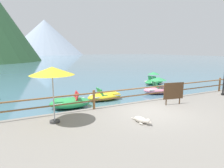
# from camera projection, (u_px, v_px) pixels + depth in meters

# --- Properties ---
(ground_plane) EXTENTS (200.00, 200.00, 0.00)m
(ground_plane) POSITION_uv_depth(u_px,v_px,m) (43.00, 65.00, 44.44)
(ground_plane) COLOR #477084
(promenade_dock) EXTENTS (28.00, 8.00, 0.40)m
(promenade_dock) POSITION_uv_depth(u_px,v_px,m) (189.00, 132.00, 7.25)
(promenade_dock) COLOR gray
(promenade_dock) RESTS_ON ground
(dock_railing) EXTENTS (23.92, 0.12, 0.95)m
(dock_railing) POSITION_uv_depth(u_px,v_px,m) (135.00, 93.00, 10.42)
(dock_railing) COLOR brown
(dock_railing) RESTS_ON promenade_dock
(sign_board) EXTENTS (1.17, 0.24, 1.19)m
(sign_board) POSITION_uv_depth(u_px,v_px,m) (174.00, 91.00, 10.13)
(sign_board) COLOR beige
(sign_board) RESTS_ON promenade_dock
(beach_umbrella) EXTENTS (1.70, 1.70, 2.24)m
(beach_umbrella) POSITION_uv_depth(u_px,v_px,m) (52.00, 72.00, 7.36)
(beach_umbrella) COLOR #B2B2B7
(beach_umbrella) RESTS_ON promenade_dock
(dog_resting) EXTENTS (0.46, 1.07, 0.26)m
(dog_resting) POSITION_uv_depth(u_px,v_px,m) (142.00, 120.00, 7.63)
(dog_resting) COLOR beige
(dog_resting) RESTS_ON promenade_dock
(pedal_boat_0) EXTENTS (2.76, 1.94, 1.19)m
(pedal_boat_0) POSITION_uv_depth(u_px,v_px,m) (154.00, 80.00, 18.76)
(pedal_boat_0) COLOR green
(pedal_boat_0) RESTS_ON ground
(pedal_boat_1) EXTENTS (2.39, 1.14, 0.83)m
(pedal_boat_1) POSITION_uv_depth(u_px,v_px,m) (105.00, 96.00, 12.77)
(pedal_boat_1) COLOR yellow
(pedal_boat_1) RESTS_ON ground
(pedal_boat_2) EXTENTS (2.79, 1.93, 1.26)m
(pedal_boat_2) POSITION_uv_depth(u_px,v_px,m) (160.00, 88.00, 14.65)
(pedal_boat_2) COLOR pink
(pedal_boat_2) RESTS_ON ground
(pedal_boat_3) EXTENTS (2.46, 1.64, 0.90)m
(pedal_boat_3) POSITION_uv_depth(u_px,v_px,m) (70.00, 103.00, 10.98)
(pedal_boat_3) COLOR green
(pedal_boat_3) RESTS_ON ground
(distant_peak) EXTENTS (55.50, 55.50, 25.65)m
(distant_peak) POSITION_uv_depth(u_px,v_px,m) (45.00, 37.00, 143.59)
(distant_peak) COLOR #93A3B7
(distant_peak) RESTS_ON ground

